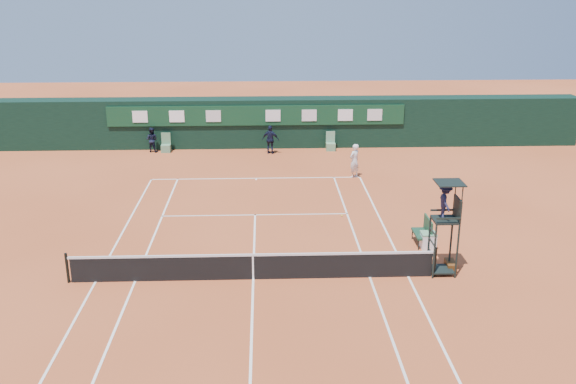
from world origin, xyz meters
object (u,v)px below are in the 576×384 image
(tennis_net, at_px, (253,266))
(player_bench, at_px, (424,230))
(player, at_px, (354,161))
(cooler, at_px, (428,240))
(umpire_chair, at_px, (446,209))

(tennis_net, height_order, player_bench, same)
(tennis_net, height_order, player, player)
(player_bench, distance_m, player, 9.18)
(tennis_net, xyz_separation_m, player, (5.17, 11.89, 0.40))
(tennis_net, xyz_separation_m, cooler, (6.79, 2.47, -0.18))
(umpire_chair, relative_size, player, 1.89)
(player_bench, bearing_deg, tennis_net, -156.96)
(umpire_chair, height_order, player_bench, umpire_chair)
(player_bench, height_order, player, player)
(umpire_chair, distance_m, cooler, 3.08)
(player_bench, bearing_deg, player, 99.68)
(player_bench, relative_size, cooler, 1.86)
(tennis_net, bearing_deg, cooler, 20.02)
(tennis_net, xyz_separation_m, player_bench, (6.71, 2.85, 0.09))
(tennis_net, height_order, umpire_chair, umpire_chair)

